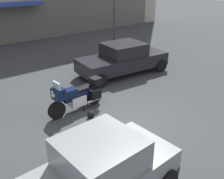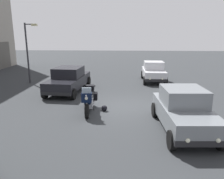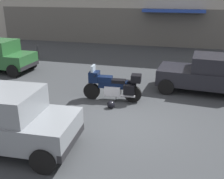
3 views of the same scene
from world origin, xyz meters
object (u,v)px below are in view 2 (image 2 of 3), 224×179
at_px(helmet, 104,108).
at_px(car_hatchback_near, 183,110).
at_px(streetlamp_curbside, 29,47).
at_px(car_compact_side, 153,72).
at_px(car_sedan_far, 69,79).
at_px(motorcycle, 89,99).

height_order(helmet, car_hatchback_near, car_hatchback_near).
bearing_deg(car_hatchback_near, streetlamp_curbside, -133.86).
bearing_deg(helmet, car_compact_side, -24.28).
distance_m(car_hatchback_near, streetlamp_curbside, 12.35).
distance_m(car_hatchback_near, car_sedan_far, 8.11).
distance_m(helmet, car_sedan_far, 4.57).
relative_size(motorcycle, car_compact_side, 0.65).
bearing_deg(car_sedan_far, helmet, -140.03).
distance_m(helmet, car_compact_side, 7.78).
bearing_deg(car_compact_side, motorcycle, -28.21).
bearing_deg(helmet, car_hatchback_near, -121.85).
bearing_deg(streetlamp_curbside, helmet, -134.49).
height_order(car_hatchback_near, car_compact_side, car_hatchback_near).
distance_m(motorcycle, helmet, 0.88).
xyz_separation_m(helmet, car_compact_side, (7.07, -3.19, 0.63)).
height_order(motorcycle, car_sedan_far, car_sedan_far).
relative_size(car_sedan_far, streetlamp_curbside, 1.06).
bearing_deg(motorcycle, car_sedan_far, -156.97).
bearing_deg(streetlamp_curbside, car_sedan_far, -123.67).
xyz_separation_m(helmet, streetlamp_curbside, (5.97, 6.08, 2.56)).
height_order(helmet, car_sedan_far, car_sedan_far).
relative_size(motorcycle, streetlamp_curbside, 0.51).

